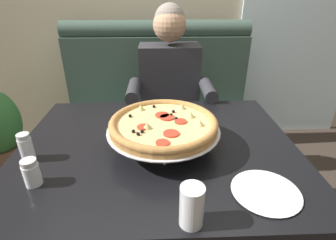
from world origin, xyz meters
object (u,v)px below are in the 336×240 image
(dining_table, at_px, (158,162))
(patio_chair, at_px, (258,63))
(plate_near_left, at_px, (266,190))
(drinking_glass, at_px, (192,208))
(pizza, at_px, (164,125))
(shaker_pepper_flakes, at_px, (27,149))
(booth_bench, at_px, (158,119))
(diner_main, at_px, (170,95))
(shaker_oregano, at_px, (32,174))

(dining_table, xyz_separation_m, patio_chair, (1.24, 2.16, -0.14))
(plate_near_left, distance_m, drinking_glass, 0.29)
(dining_table, relative_size, pizza, 2.57)
(plate_near_left, bearing_deg, shaker_pepper_flakes, 165.57)
(booth_bench, relative_size, patio_chair, 1.73)
(booth_bench, bearing_deg, drinking_glass, -86.01)
(dining_table, height_order, patio_chair, patio_chair)
(dining_table, bearing_deg, booth_bench, 90.00)
(drinking_glass, bearing_deg, patio_chair, 66.12)
(diner_main, height_order, plate_near_left, diner_main)
(diner_main, xyz_separation_m, shaker_oregano, (-0.51, -0.91, 0.08))
(shaker_oregano, distance_m, drinking_glass, 0.55)
(plate_near_left, bearing_deg, shaker_oregano, 174.51)
(diner_main, relative_size, drinking_glass, 9.77)
(booth_bench, bearing_deg, dining_table, -90.00)
(drinking_glass, relative_size, patio_chair, 0.15)
(shaker_pepper_flakes, bearing_deg, booth_bench, 63.84)
(dining_table, height_order, plate_near_left, plate_near_left)
(diner_main, bearing_deg, plate_near_left, -74.63)
(booth_bench, height_order, shaker_oregano, booth_bench)
(booth_bench, xyz_separation_m, shaker_pepper_flakes, (-0.51, -1.03, 0.40))
(pizza, bearing_deg, plate_near_left, -41.39)
(shaker_oregano, height_order, plate_near_left, shaker_oregano)
(plate_near_left, relative_size, drinking_glass, 1.74)
(shaker_pepper_flakes, relative_size, shaker_oregano, 1.16)
(drinking_glass, height_order, patio_chair, drinking_glass)
(shaker_pepper_flakes, height_order, patio_chair, shaker_pepper_flakes)
(booth_bench, bearing_deg, plate_near_left, -74.07)
(dining_table, relative_size, plate_near_left, 5.23)
(dining_table, xyz_separation_m, drinking_glass, (0.10, -0.42, 0.15))
(shaker_oregano, bearing_deg, drinking_glass, -19.89)
(dining_table, bearing_deg, plate_near_left, -40.81)
(dining_table, xyz_separation_m, shaker_pepper_flakes, (-0.51, -0.09, 0.14))
(shaker_pepper_flakes, distance_m, drinking_glass, 0.69)
(dining_table, distance_m, shaker_pepper_flakes, 0.53)
(diner_main, relative_size, shaker_pepper_flakes, 11.14)
(shaker_pepper_flakes, bearing_deg, shaker_oregano, -61.51)
(booth_bench, xyz_separation_m, patio_chair, (1.24, 1.22, 0.13))
(pizza, bearing_deg, booth_bench, 91.62)
(booth_bench, bearing_deg, shaker_pepper_flakes, -116.16)
(diner_main, relative_size, patio_chair, 1.48)
(pizza, relative_size, patio_chair, 0.54)
(pizza, height_order, drinking_glass, pizza)
(diner_main, height_order, shaker_pepper_flakes, diner_main)
(shaker_oregano, bearing_deg, pizza, 25.46)
(shaker_oregano, height_order, patio_chair, patio_chair)
(shaker_oregano, bearing_deg, shaker_pepper_flakes, 118.49)
(shaker_pepper_flakes, distance_m, shaker_oregano, 0.17)
(drinking_glass, bearing_deg, dining_table, 102.72)
(diner_main, bearing_deg, drinking_glass, -89.54)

